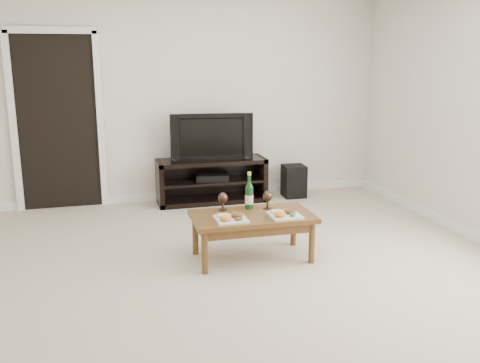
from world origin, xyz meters
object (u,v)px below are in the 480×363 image
Objects in this scene: media_console at (212,181)px; subwoofer at (294,181)px; coffee_table at (252,236)px; television at (211,136)px.

subwoofer is at bearing -1.86° from media_console.
television is at bearing 88.61° from coffee_table.
subwoofer is (1.09, -0.04, -0.07)m from media_console.
television reaches higher than subwoofer.
subwoofer is at bearing 4.46° from television.
media_console is 1.25× the size of coffee_table.
subwoofer is 2.25m from coffee_table.
media_console is 1.98m from coffee_table.
subwoofer is (1.09, -0.04, -0.63)m from television.
coffee_table is at bearing -85.07° from television.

